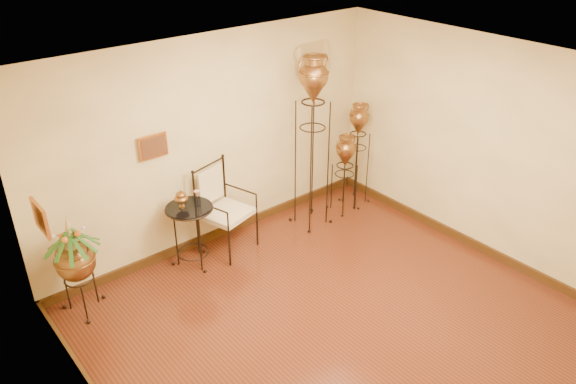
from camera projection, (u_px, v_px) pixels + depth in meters
ground at (346, 331)px, 6.14m from camera, size 5.00×5.00×0.00m
room_shell at (353, 191)px, 5.32m from camera, size 5.02×5.02×2.81m
amphora_tall at (312, 142)px, 7.57m from camera, size 0.55×0.55×2.46m
amphora_mid at (357, 154)px, 8.32m from camera, size 0.40×0.40×1.60m
amphora_short at (345, 173)px, 8.22m from camera, size 0.47×0.47×1.20m
planter_urn at (75, 258)px, 6.11m from camera, size 0.90×0.90×1.28m
armchair at (227, 210)px, 7.28m from camera, size 0.81×0.78×1.19m
side_table at (191, 234)px, 7.05m from camera, size 0.61×0.61×1.06m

